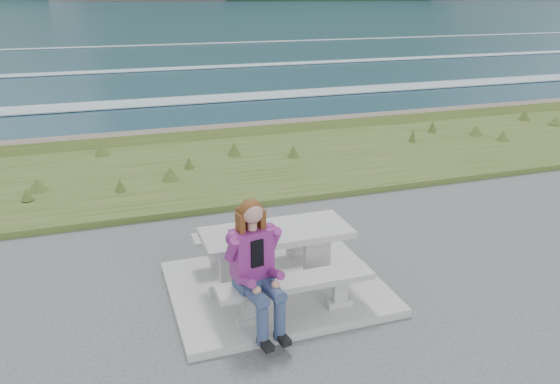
{
  "coord_description": "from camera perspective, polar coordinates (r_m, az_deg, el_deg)",
  "views": [
    {
      "loc": [
        -1.88,
        -5.69,
        3.57
      ],
      "look_at": [
        0.45,
        1.2,
        0.86
      ],
      "focal_mm": 35.0,
      "sensor_mm": 36.0,
      "label": 1
    }
  ],
  "objects": [
    {
      "name": "bench_seaward",
      "position": [
        7.36,
        -2.1,
        -4.66
      ],
      "size": [
        1.8,
        0.35,
        0.45
      ],
      "color": "#A6A7A1",
      "rests_on": "concrete_slab"
    },
    {
      "name": "grass_verge",
      "position": [
        11.43,
        -8.3,
        2.03
      ],
      "size": [
        160.0,
        4.5,
        0.22
      ],
      "primitive_type": "cube",
      "color": "#31491B",
      "rests_on": "ground"
    },
    {
      "name": "ocean",
      "position": [
        31.29,
        -15.24,
        9.98
      ],
      "size": [
        1600.0,
        1600.0,
        0.09
      ],
      "color": "navy",
      "rests_on": "ground"
    },
    {
      "name": "picnic_table",
      "position": [
        6.65,
        -0.38,
        -5.27
      ],
      "size": [
        1.8,
        0.75,
        0.75
      ],
      "color": "#A6A7A1",
      "rests_on": "concrete_slab"
    },
    {
      "name": "bench_landward",
      "position": [
        6.18,
        1.7,
        -9.89
      ],
      "size": [
        1.8,
        0.35,
        0.45
      ],
      "color": "#A6A7A1",
      "rests_on": "concrete_slab"
    },
    {
      "name": "shore_drop",
      "position": [
        14.18,
        -10.54,
        5.52
      ],
      "size": [
        160.0,
        0.8,
        2.2
      ],
      "primitive_type": "cube",
      "color": "brown",
      "rests_on": "ground"
    },
    {
      "name": "seated_woman",
      "position": [
        5.85,
        -2.2,
        -9.71
      ],
      "size": [
        0.53,
        0.79,
        1.45
      ],
      "rotation": [
        0.0,
        0.0,
        0.18
      ],
      "color": "navy",
      "rests_on": "concrete_slab"
    },
    {
      "name": "concrete_slab",
      "position": [
        6.95,
        -0.37,
        -9.98
      ],
      "size": [
        2.6,
        2.1,
        0.1
      ],
      "primitive_type": "cube",
      "color": "#A6A7A1",
      "rests_on": "ground"
    }
  ]
}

